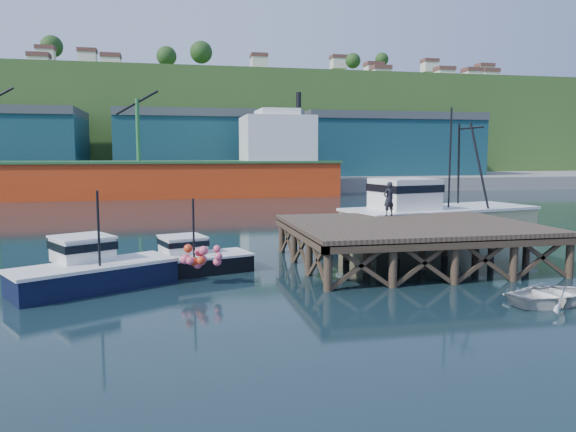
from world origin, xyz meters
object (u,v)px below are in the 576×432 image
object	(u,v)px
boat_black	(188,259)
trawler	(436,214)
boat_navy	(91,269)
dockworker	(389,199)
dinghy	(554,294)

from	to	relation	value
boat_black	trawler	distance (m)	17.19
boat_navy	trawler	world-z (taller)	trawler
trawler	boat_navy	bearing A→B (deg)	-169.09
boat_navy	boat_black	xyz separation A→B (m)	(4.11, 2.31, -0.18)
dockworker	boat_black	bearing A→B (deg)	-4.36
boat_navy	trawler	xyz separation A→B (m)	(20.06, 8.61, 0.92)
trawler	dockworker	bearing A→B (deg)	-156.00
boat_black	dockworker	xyz separation A→B (m)	(11.28, 2.87, 2.43)
trawler	dockworker	distance (m)	5.95
boat_black	dockworker	bearing A→B (deg)	-2.61
boat_navy	boat_black	world-z (taller)	boat_navy
trawler	boat_black	bearing A→B (deg)	-170.76
boat_black	dockworker	distance (m)	11.89
boat_navy	dinghy	xyz separation A→B (m)	(17.30, -6.34, -0.45)
boat_black	dinghy	bearing A→B (deg)	-50.15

